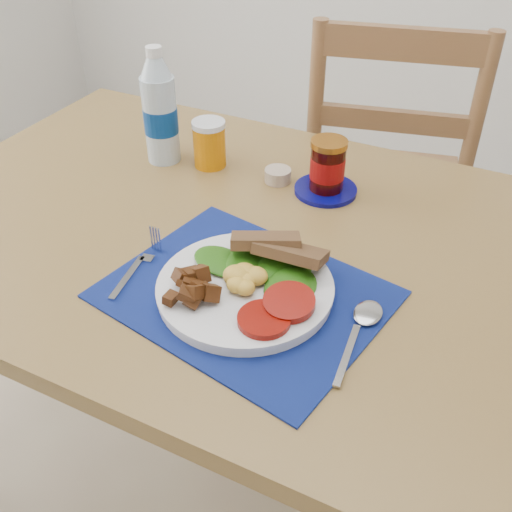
% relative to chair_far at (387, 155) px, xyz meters
% --- Properties ---
extents(table, '(1.40, 0.90, 0.75)m').
position_rel_chair_far_xyz_m(table, '(-0.09, -0.69, 0.06)').
color(table, brown).
rests_on(table, ground).
extents(chair_far, '(0.54, 0.52, 1.21)m').
position_rel_chair_far_xyz_m(chair_far, '(0.00, 0.00, 0.00)').
color(chair_far, brown).
rests_on(chair_far, ground).
extents(placemat, '(0.49, 0.41, 0.00)m').
position_rel_chair_far_xyz_m(placemat, '(-0.01, -0.86, 0.15)').
color(placemat, black).
rests_on(placemat, table).
extents(breakfast_plate, '(0.29, 0.29, 0.07)m').
position_rel_chair_far_xyz_m(breakfast_plate, '(-0.01, -0.86, 0.17)').
color(breakfast_plate, silver).
rests_on(breakfast_plate, placemat).
extents(fork, '(0.03, 0.17, 0.00)m').
position_rel_chair_far_xyz_m(fork, '(-0.20, -0.87, 0.15)').
color(fork, '#B2B5BA').
rests_on(fork, placemat).
extents(spoon, '(0.04, 0.19, 0.01)m').
position_rel_chair_far_xyz_m(spoon, '(0.19, -0.85, 0.15)').
color(spoon, '#B2B5BA').
rests_on(spoon, placemat).
extents(water_bottle, '(0.08, 0.08, 0.26)m').
position_rel_chair_far_xyz_m(water_bottle, '(-0.39, -0.52, 0.26)').
color(water_bottle, '#ADBFCC').
rests_on(water_bottle, table).
extents(juice_glass, '(0.07, 0.07, 0.10)m').
position_rel_chair_far_xyz_m(juice_glass, '(-0.28, -0.50, 0.19)').
color(juice_glass, '#CE7205').
rests_on(juice_glass, table).
extents(ramekin, '(0.06, 0.06, 0.03)m').
position_rel_chair_far_xyz_m(ramekin, '(-0.11, -0.49, 0.16)').
color(ramekin, tan).
rests_on(ramekin, table).
extents(jam_on_saucer, '(0.13, 0.13, 0.12)m').
position_rel_chair_far_xyz_m(jam_on_saucer, '(-0.01, -0.49, 0.20)').
color(jam_on_saucer, '#05065A').
rests_on(jam_on_saucer, table).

